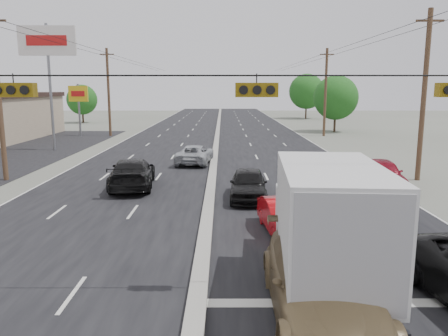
{
  "coord_description": "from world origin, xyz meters",
  "views": [
    {
      "loc": [
        0.67,
        -10.96,
        5.49
      ],
      "look_at": [
        0.71,
        7.04,
        2.2
      ],
      "focal_mm": 35.0,
      "sensor_mm": 36.0,
      "label": 1
    }
  ],
  "objects_px": {
    "utility_pole_left_c": "(109,92)",
    "queue_car_d": "(374,203)",
    "tan_sedan": "(321,285)",
    "tree_right_mid": "(336,98)",
    "oncoming_near": "(132,173)",
    "oncoming_far": "(195,154)",
    "tree_right_far": "(307,91)",
    "queue_car_b": "(340,192)",
    "box_truck": "(326,224)",
    "tree_left_far": "(82,100)",
    "queue_car_e": "(382,173)",
    "utility_pole_right_b": "(424,95)",
    "queue_car_a": "(248,184)",
    "pole_sign_billboard": "(48,49)",
    "red_sedan": "(284,217)",
    "pole_sign_far": "(79,98)",
    "utility_pole_right_c": "(325,92)"
  },
  "relations": [
    {
      "from": "utility_pole_left_c",
      "to": "queue_car_d",
      "type": "height_order",
      "value": "utility_pole_left_c"
    },
    {
      "from": "queue_car_d",
      "to": "tan_sedan",
      "type": "bearing_deg",
      "value": -110.13
    },
    {
      "from": "tree_right_mid",
      "to": "oncoming_near",
      "type": "relative_size",
      "value": 1.26
    },
    {
      "from": "tree_right_mid",
      "to": "oncoming_far",
      "type": "distance_m",
      "value": 29.36
    },
    {
      "from": "tree_right_far",
      "to": "queue_car_b",
      "type": "distance_m",
      "value": 62.18
    },
    {
      "from": "utility_pole_left_c",
      "to": "box_truck",
      "type": "height_order",
      "value": "utility_pole_left_c"
    },
    {
      "from": "tree_left_far",
      "to": "queue_car_b",
      "type": "xyz_separation_m",
      "value": [
        28.13,
        -51.25,
        -2.94
      ]
    },
    {
      "from": "tree_right_far",
      "to": "oncoming_near",
      "type": "distance_m",
      "value": 60.72
    },
    {
      "from": "tree_right_mid",
      "to": "tan_sedan",
      "type": "relative_size",
      "value": 1.18
    },
    {
      "from": "queue_car_e",
      "to": "oncoming_near",
      "type": "relative_size",
      "value": 0.82
    },
    {
      "from": "utility_pole_right_b",
      "to": "queue_car_a",
      "type": "height_order",
      "value": "utility_pole_right_b"
    },
    {
      "from": "queue_car_d",
      "to": "queue_car_a",
      "type": "bearing_deg",
      "value": 151.04
    },
    {
      "from": "tan_sedan",
      "to": "queue_car_b",
      "type": "relative_size",
      "value": 1.29
    },
    {
      "from": "tree_right_mid",
      "to": "queue_car_b",
      "type": "relative_size",
      "value": 1.52
    },
    {
      "from": "oncoming_far",
      "to": "pole_sign_billboard",
      "type": "bearing_deg",
      "value": -22.15
    },
    {
      "from": "tree_left_far",
      "to": "tree_right_mid",
      "type": "distance_m",
      "value": 39.93
    },
    {
      "from": "tan_sedan",
      "to": "red_sedan",
      "type": "xyz_separation_m",
      "value": [
        0.0,
        6.31,
        -0.23
      ]
    },
    {
      "from": "red_sedan",
      "to": "tree_right_far",
      "type": "bearing_deg",
      "value": 72.12
    },
    {
      "from": "queue_car_a",
      "to": "queue_car_d",
      "type": "bearing_deg",
      "value": -32.56
    },
    {
      "from": "tree_right_mid",
      "to": "oncoming_far",
      "type": "relative_size",
      "value": 1.43
    },
    {
      "from": "pole_sign_billboard",
      "to": "tree_left_far",
      "type": "distance_m",
      "value": 33.27
    },
    {
      "from": "tree_right_far",
      "to": "tan_sedan",
      "type": "height_order",
      "value": "tree_right_far"
    },
    {
      "from": "tree_right_far",
      "to": "utility_pole_left_c",
      "type": "bearing_deg",
      "value": -133.53
    },
    {
      "from": "pole_sign_far",
      "to": "tree_right_mid",
      "type": "xyz_separation_m",
      "value": [
        31.0,
        5.0,
        -0.07
      ]
    },
    {
      "from": "oncoming_near",
      "to": "oncoming_far",
      "type": "height_order",
      "value": "oncoming_near"
    },
    {
      "from": "tree_right_far",
      "to": "queue_car_d",
      "type": "xyz_separation_m",
      "value": [
        -9.0,
        -63.22,
        -4.23
      ]
    },
    {
      "from": "utility_pole_left_c",
      "to": "pole_sign_billboard",
      "type": "height_order",
      "value": "pole_sign_billboard"
    },
    {
      "from": "queue_car_b",
      "to": "tree_left_far",
      "type": "bearing_deg",
      "value": 114.7
    },
    {
      "from": "queue_car_b",
      "to": "queue_car_d",
      "type": "relative_size",
      "value": 0.93
    },
    {
      "from": "box_truck",
      "to": "queue_car_a",
      "type": "distance_m",
      "value": 10.04
    },
    {
      "from": "utility_pole_right_b",
      "to": "tree_right_mid",
      "type": "height_order",
      "value": "utility_pole_right_b"
    },
    {
      "from": "pole_sign_billboard",
      "to": "oncoming_near",
      "type": "relative_size",
      "value": 1.94
    },
    {
      "from": "pole_sign_billboard",
      "to": "queue_car_d",
      "type": "bearing_deg",
      "value": -44.63
    },
    {
      "from": "pole_sign_far",
      "to": "red_sedan",
      "type": "xyz_separation_m",
      "value": [
        19.0,
        -34.92,
        -3.76
      ]
    },
    {
      "from": "utility_pole_right_c",
      "to": "tree_right_mid",
      "type": "relative_size",
      "value": 1.4
    },
    {
      "from": "tree_right_mid",
      "to": "oncoming_near",
      "type": "distance_m",
      "value": 37.62
    },
    {
      "from": "tree_left_far",
      "to": "queue_car_d",
      "type": "relative_size",
      "value": 1.22
    },
    {
      "from": "tree_right_far",
      "to": "queue_car_a",
      "type": "bearing_deg",
      "value": -103.27
    },
    {
      "from": "box_truck",
      "to": "oncoming_near",
      "type": "bearing_deg",
      "value": 126.65
    },
    {
      "from": "tree_left_far",
      "to": "queue_car_e",
      "type": "distance_m",
      "value": 56.7
    },
    {
      "from": "pole_sign_far",
      "to": "tree_left_far",
      "type": "distance_m",
      "value": 20.89
    },
    {
      "from": "queue_car_a",
      "to": "queue_car_d",
      "type": "xyz_separation_m",
      "value": [
        5.06,
        -3.59,
        -0.03
      ]
    },
    {
      "from": "utility_pole_right_b",
      "to": "pole_sign_billboard",
      "type": "relative_size",
      "value": 0.91
    },
    {
      "from": "pole_sign_far",
      "to": "tan_sedan",
      "type": "relative_size",
      "value": 0.99
    },
    {
      "from": "queue_car_b",
      "to": "box_truck",
      "type": "bearing_deg",
      "value": -111.83
    },
    {
      "from": "queue_car_a",
      "to": "tree_left_far",
      "type": "bearing_deg",
      "value": 118.58
    },
    {
      "from": "queue_car_b",
      "to": "pole_sign_far",
      "type": "bearing_deg",
      "value": 121.25
    },
    {
      "from": "utility_pole_right_b",
      "to": "queue_car_d",
      "type": "distance_m",
      "value": 10.82
    },
    {
      "from": "queue_car_b",
      "to": "oncoming_far",
      "type": "distance_m",
      "value": 14.32
    },
    {
      "from": "tan_sedan",
      "to": "tree_right_mid",
      "type": "bearing_deg",
      "value": 76.35
    }
  ]
}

